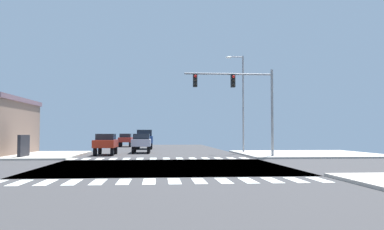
{
  "coord_description": "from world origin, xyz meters",
  "views": [
    {
      "loc": [
        -0.43,
        -23.52,
        1.91
      ],
      "look_at": [
        1.94,
        4.09,
        3.18
      ],
      "focal_mm": 37.67,
      "sensor_mm": 36.0,
      "label": 1
    }
  ],
  "objects_px": {
    "traffic_signal_mast": "(239,92)",
    "street_lamp": "(241,96)",
    "sedan_nearside_1": "(106,142)",
    "sedan_trailing_4": "(141,142)",
    "pickup_queued_1": "(145,138)",
    "sedan_crossing_2": "(126,139)"
  },
  "relations": [
    {
      "from": "sedan_trailing_4",
      "to": "traffic_signal_mast",
      "type": "bearing_deg",
      "value": 132.69
    },
    {
      "from": "sedan_crossing_2",
      "to": "pickup_queued_1",
      "type": "xyz_separation_m",
      "value": [
        3.0,
        -8.67,
        0.17
      ]
    },
    {
      "from": "street_lamp",
      "to": "sedan_nearside_1",
      "type": "bearing_deg",
      "value": -171.63
    },
    {
      "from": "street_lamp",
      "to": "traffic_signal_mast",
      "type": "bearing_deg",
      "value": -103.06
    },
    {
      "from": "traffic_signal_mast",
      "to": "pickup_queued_1",
      "type": "xyz_separation_m",
      "value": [
        -7.97,
        18.59,
        -3.89
      ]
    },
    {
      "from": "street_lamp",
      "to": "sedan_crossing_2",
      "type": "bearing_deg",
      "value": 121.88
    },
    {
      "from": "street_lamp",
      "to": "sedan_crossing_2",
      "type": "relative_size",
      "value": 2.19
    },
    {
      "from": "sedan_crossing_2",
      "to": "pickup_queued_1",
      "type": "relative_size",
      "value": 0.84
    },
    {
      "from": "street_lamp",
      "to": "pickup_queued_1",
      "type": "relative_size",
      "value": 1.85
    },
    {
      "from": "street_lamp",
      "to": "sedan_trailing_4",
      "type": "xyz_separation_m",
      "value": [
        -9.6,
        1.63,
        -4.42
      ]
    },
    {
      "from": "street_lamp",
      "to": "sedan_crossing_2",
      "type": "xyz_separation_m",
      "value": [
        -12.6,
        20.25,
        -4.42
      ]
    },
    {
      "from": "pickup_queued_1",
      "to": "sedan_nearside_1",
      "type": "bearing_deg",
      "value": 77.41
    },
    {
      "from": "sedan_crossing_2",
      "to": "sedan_nearside_1",
      "type": "bearing_deg",
      "value": 90.0
    },
    {
      "from": "traffic_signal_mast",
      "to": "sedan_crossing_2",
      "type": "distance_m",
      "value": 29.67
    },
    {
      "from": "street_lamp",
      "to": "sedan_nearside_1",
      "type": "distance_m",
      "value": 13.48
    },
    {
      "from": "sedan_trailing_4",
      "to": "pickup_queued_1",
      "type": "bearing_deg",
      "value": -90.0
    },
    {
      "from": "traffic_signal_mast",
      "to": "pickup_queued_1",
      "type": "distance_m",
      "value": 20.6
    },
    {
      "from": "traffic_signal_mast",
      "to": "sedan_crossing_2",
      "type": "height_order",
      "value": "traffic_signal_mast"
    },
    {
      "from": "sedan_nearside_1",
      "to": "pickup_queued_1",
      "type": "bearing_deg",
      "value": -102.59
    },
    {
      "from": "sedan_crossing_2",
      "to": "sedan_trailing_4",
      "type": "height_order",
      "value": "same"
    },
    {
      "from": "traffic_signal_mast",
      "to": "street_lamp",
      "type": "xyz_separation_m",
      "value": [
        1.63,
        7.01,
        0.35
      ]
    },
    {
      "from": "street_lamp",
      "to": "sedan_trailing_4",
      "type": "relative_size",
      "value": 2.19
    }
  ]
}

